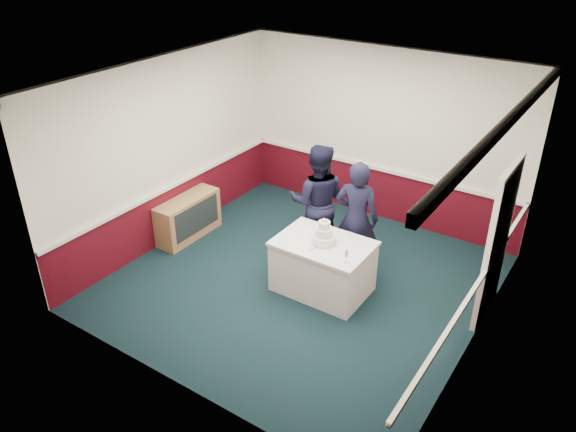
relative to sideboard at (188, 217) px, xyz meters
The scene contains 9 objects.
ground 2.31m from the sideboard, ahead, with size 5.00×5.00×0.00m, color #13292F.
room_shell 2.90m from the sideboard, 12.45° to the left, with size 5.00×5.00×3.00m.
sideboard is the anchor object (origin of this frame).
cake_table 2.64m from the sideboard, ahead, with size 1.32×0.92×0.79m.
wedding_cake 2.69m from the sideboard, ahead, with size 0.35×0.35×0.36m.
cake_knife 2.66m from the sideboard, ahead, with size 0.01×0.22×0.01m, color silver.
champagne_flute 3.21m from the sideboard, ahead, with size 0.05×0.05×0.21m.
person_man 2.24m from the sideboard, 19.69° to the left, with size 0.89×0.70×1.84m, color black.
person_woman 2.89m from the sideboard, 12.60° to the left, with size 0.65×0.43×1.78m, color black.
Camera 1 is at (3.63, -5.78, 4.81)m, focal length 35.00 mm.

